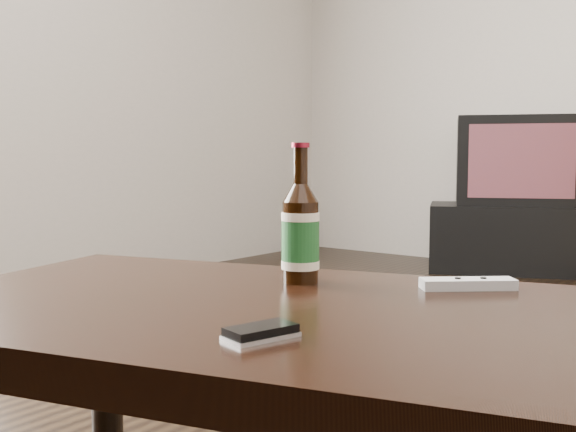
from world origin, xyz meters
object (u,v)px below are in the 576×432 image
Objects in this scene: beer_bottle at (300,234)px; tv_stand at (515,238)px; coffee_table at (266,340)px; tv at (517,161)px; remote at (468,284)px; phone at (261,332)px.

tv_stand is at bearing 102.34° from beer_bottle.
coffee_table is 0.25m from beer_bottle.
coffee_table is at bearing -101.89° from tv_stand.
beer_bottle reaches higher than tv_stand.
tv_stand is 3.17m from beer_bottle.
tv_stand is 3.35m from coffee_table.
tv is at bearing 102.84° from coffee_table.
beer_bottle is (-0.07, 0.19, 0.15)m from coffee_table.
tv is 3.15× the size of beer_bottle.
tv_stand is at bearing 102.85° from coffee_table.
tv is (0.00, -0.00, 0.47)m from tv_stand.
tv_stand is 6.46× the size of remote.
remote reaches higher than phone.
beer_bottle is at bearing -102.40° from tv_stand.
phone is at bearing -60.23° from beer_bottle.
phone reaches higher than tv_stand.
coffee_table is at bearing -101.90° from tv.
phone is (0.87, -3.43, -0.21)m from tv.
tv is at bearing -90.00° from tv_stand.
beer_bottle is 0.41m from phone.
beer_bottle is 2.48× the size of phone.
beer_bottle reaches higher than remote.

